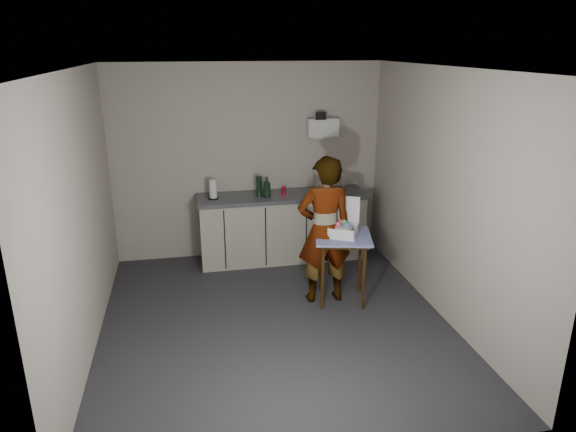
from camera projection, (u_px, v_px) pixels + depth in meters
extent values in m
plane|color=#26262B|center=(275.00, 322.00, 5.45)|extent=(4.00, 4.00, 0.00)
cube|color=beige|center=(249.00, 162.00, 6.88)|extent=(3.60, 0.02, 2.60)
cube|color=beige|center=(442.00, 196.00, 5.37)|extent=(0.02, 4.00, 2.60)
cube|color=beige|center=(82.00, 217.00, 4.70)|extent=(0.02, 4.00, 2.60)
cube|color=white|center=(273.00, 69.00, 4.62)|extent=(3.60, 4.00, 0.01)
cube|color=black|center=(282.00, 255.00, 7.09)|extent=(2.20, 0.52, 0.08)
cube|color=beige|center=(282.00, 228.00, 6.97)|extent=(2.20, 0.58, 0.86)
cube|color=#474A50|center=(282.00, 196.00, 6.82)|extent=(2.24, 0.62, 0.05)
cube|color=black|center=(225.00, 240.00, 6.55)|extent=(0.02, 0.01, 0.80)
cube|color=black|center=(266.00, 237.00, 6.65)|extent=(0.02, 0.01, 0.80)
cube|color=black|center=(306.00, 234.00, 6.75)|extent=(0.01, 0.01, 0.80)
cube|color=black|center=(345.00, 231.00, 6.85)|extent=(0.02, 0.01, 0.80)
cube|color=white|center=(323.00, 127.00, 6.86)|extent=(0.42, 0.16, 0.24)
cube|color=white|center=(321.00, 137.00, 6.95)|extent=(0.30, 0.06, 0.04)
cube|color=black|center=(321.00, 116.00, 6.72)|extent=(0.14, 0.02, 0.10)
cylinder|color=#3E270E|center=(323.00, 279.00, 5.62)|extent=(0.04, 0.04, 0.73)
cylinder|color=#3E270E|center=(364.00, 279.00, 5.61)|extent=(0.04, 0.04, 0.73)
cylinder|color=#3E270E|center=(322.00, 262.00, 6.05)|extent=(0.04, 0.04, 0.73)
cylinder|color=#3E270E|center=(360.00, 263.00, 6.03)|extent=(0.04, 0.04, 0.73)
cube|color=#3E270E|center=(343.00, 239.00, 5.71)|extent=(0.65, 0.65, 0.04)
cube|color=#19279B|center=(343.00, 236.00, 5.70)|extent=(0.74, 0.74, 0.03)
imported|color=#B2A593|center=(324.00, 230.00, 5.69)|extent=(0.62, 0.41, 1.69)
imported|color=black|center=(267.00, 187.00, 6.64)|extent=(0.10, 0.11, 0.27)
cylinder|color=red|center=(284.00, 191.00, 6.78)|extent=(0.06, 0.06, 0.11)
cylinder|color=black|center=(259.00, 186.00, 6.68)|extent=(0.08, 0.08, 0.27)
cylinder|color=black|center=(213.00, 198.00, 6.63)|extent=(0.14, 0.14, 0.01)
cylinder|color=white|center=(213.00, 189.00, 6.59)|extent=(0.10, 0.10, 0.24)
cube|color=white|center=(328.00, 191.00, 6.92)|extent=(0.39, 0.30, 0.02)
cylinder|color=white|center=(318.00, 184.00, 6.72)|extent=(0.01, 0.01, 0.26)
cylinder|color=white|center=(344.00, 183.00, 6.79)|extent=(0.01, 0.01, 0.26)
cylinder|color=white|center=(313.00, 180.00, 6.96)|extent=(0.01, 0.01, 0.26)
cylinder|color=white|center=(338.00, 178.00, 7.03)|extent=(0.01, 0.01, 0.26)
cylinder|color=white|center=(321.00, 183.00, 6.86)|extent=(0.05, 0.22, 0.22)
cylinder|color=white|center=(327.00, 183.00, 6.88)|extent=(0.05, 0.22, 0.22)
cylinder|color=white|center=(332.00, 183.00, 6.89)|extent=(0.05, 0.22, 0.22)
cube|color=white|center=(343.00, 235.00, 5.68)|extent=(0.40, 0.40, 0.01)
cube|color=white|center=(341.00, 235.00, 5.53)|extent=(0.26, 0.15, 0.11)
cube|color=white|center=(346.00, 226.00, 5.79)|extent=(0.26, 0.15, 0.11)
cube|color=white|center=(331.00, 229.00, 5.70)|extent=(0.15, 0.26, 0.11)
cube|color=white|center=(356.00, 231.00, 5.62)|extent=(0.15, 0.26, 0.11)
cube|color=white|center=(347.00, 209.00, 5.73)|extent=(0.26, 0.15, 0.29)
cylinder|color=silver|center=(343.00, 230.00, 5.66)|extent=(0.20, 0.20, 0.11)
sphere|color=#E35377|center=(338.00, 224.00, 5.62)|extent=(0.07, 0.07, 0.07)
sphere|color=#5388E1|center=(347.00, 225.00, 5.59)|extent=(0.07, 0.07, 0.07)
sphere|color=#4FC259|center=(344.00, 222.00, 5.68)|extent=(0.07, 0.07, 0.07)
sphere|color=#E35377|center=(340.00, 222.00, 5.69)|extent=(0.07, 0.07, 0.07)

